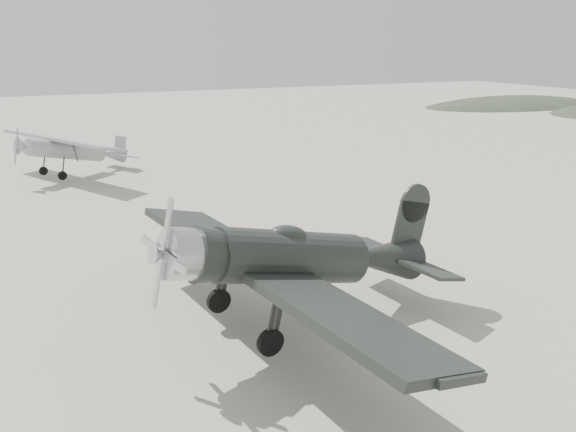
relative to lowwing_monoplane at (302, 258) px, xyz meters
name	(u,v)px	position (x,y,z in m)	size (l,w,h in m)	color
ground	(300,290)	(1.03, 2.31, -2.11)	(160.00, 160.00, 0.00)	#A09B8E
hill_northeast	(514,105)	(51.03, 42.31, -2.11)	(32.00, 16.00, 5.20)	#303E2D
lowwing_monoplane	(302,258)	(0.00, 0.00, 0.00)	(8.93, 12.43, 3.99)	black
highwing_monoplane	(70,147)	(-4.40, 22.63, -0.30)	(7.82, 9.71, 2.89)	gray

